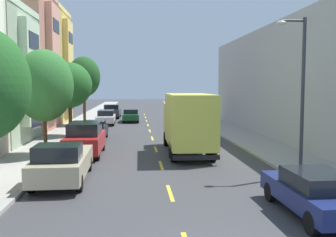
# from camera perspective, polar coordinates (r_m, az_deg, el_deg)

# --- Properties ---
(ground_plane) EXTENTS (160.00, 160.00, 0.00)m
(ground_plane) POSITION_cam_1_polar(r_m,az_deg,el_deg) (37.19, -2.95, -1.32)
(ground_plane) COLOR #38383A
(sidewalk_left) EXTENTS (3.20, 120.00, 0.14)m
(sidewalk_left) POSITION_cam_1_polar(r_m,az_deg,el_deg) (35.64, -14.32, -1.63)
(sidewalk_left) COLOR #99968E
(sidewalk_left) RESTS_ON ground_plane
(sidewalk_right) EXTENTS (3.20, 120.00, 0.14)m
(sidewalk_right) POSITION_cam_1_polar(r_m,az_deg,el_deg) (36.16, 8.49, -1.44)
(sidewalk_right) COLOR #99968E
(sidewalk_right) RESTS_ON ground_plane
(lane_centerline_dashes) EXTENTS (0.14, 47.20, 0.01)m
(lane_centerline_dashes) POSITION_cam_1_polar(r_m,az_deg,el_deg) (31.73, -2.59, -2.39)
(lane_centerline_dashes) COLOR yellow
(lane_centerline_dashes) RESTS_ON ground_plane
(townhouse_fifth_mustard) EXTENTS (14.50, 7.32, 12.22)m
(townhouse_fifth_mustard) POSITION_cam_1_polar(r_m,az_deg,el_deg) (44.22, -23.95, 6.92)
(townhouse_fifth_mustard) COLOR tan
(townhouse_fifth_mustard) RESTS_ON ground_plane
(street_tree_second) EXTENTS (3.27, 3.27, 5.95)m
(street_tree_second) POSITION_cam_1_polar(r_m,az_deg,el_deg) (22.39, -18.22, 4.72)
(street_tree_second) COLOR #47331E
(street_tree_second) RESTS_ON sidewalk_left
(street_tree_third) EXTENTS (3.45, 3.45, 5.75)m
(street_tree_third) POSITION_cam_1_polar(r_m,az_deg,el_deg) (30.62, -14.62, 4.89)
(street_tree_third) COLOR #47331E
(street_tree_third) RESTS_ON sidewalk_left
(street_tree_farthest) EXTENTS (3.25, 3.25, 6.85)m
(street_tree_farthest) POSITION_cam_1_polar(r_m,az_deg,el_deg) (38.92, -12.58, 6.14)
(street_tree_farthest) COLOR #47331E
(street_tree_farthest) RESTS_ON sidewalk_left
(street_lamp) EXTENTS (1.35, 0.28, 6.88)m
(street_lamp) POSITION_cam_1_polar(r_m,az_deg,el_deg) (17.70, 19.26, 4.92)
(street_lamp) COLOR #38383D
(street_lamp) RESTS_ON sidewalk_right
(delivery_box_truck) EXTENTS (2.47, 7.64, 3.58)m
(delivery_box_truck) POSITION_cam_1_polar(r_m,az_deg,el_deg) (22.39, 2.98, -0.31)
(delivery_box_truck) COLOR #D8D84C
(delivery_box_truck) RESTS_ON ground_plane
(parked_wagon_orange) EXTENTS (1.86, 4.72, 1.50)m
(parked_wagon_orange) POSITION_cam_1_polar(r_m,az_deg,el_deg) (38.37, 3.59, 0.07)
(parked_wagon_orange) COLOR orange
(parked_wagon_orange) RESTS_ON ground_plane
(parked_sedan_black) EXTENTS (1.81, 4.50, 1.43)m
(parked_sedan_black) POSITION_cam_1_polar(r_m,az_deg,el_deg) (28.78, -11.11, -1.74)
(parked_sedan_black) COLOR black
(parked_sedan_black) RESTS_ON ground_plane
(parked_wagon_white) EXTENTS (1.89, 4.73, 1.50)m
(parked_wagon_white) POSITION_cam_1_polar(r_m,az_deg,el_deg) (40.25, -9.34, 0.24)
(parked_wagon_white) COLOR silver
(parked_wagon_white) RESTS_ON ground_plane
(parked_pickup_charcoal) EXTENTS (2.07, 5.33, 1.73)m
(parked_pickup_charcoal) POSITION_cam_1_polar(r_m,az_deg,el_deg) (48.57, -8.42, 1.08)
(parked_pickup_charcoal) COLOR #333338
(parked_pickup_charcoal) RESTS_ON ground_plane
(parked_pickup_champagne) EXTENTS (2.10, 5.34, 1.73)m
(parked_pickup_champagne) POSITION_cam_1_polar(r_m,az_deg,el_deg) (16.61, -15.64, -6.41)
(parked_pickup_champagne) COLOR tan
(parked_pickup_champagne) RESTS_ON ground_plane
(parked_suv_red) EXTENTS (1.97, 4.81, 1.93)m
(parked_suv_red) POSITION_cam_1_polar(r_m,az_deg,el_deg) (22.55, -12.38, -2.97)
(parked_suv_red) COLOR #AD1E1E
(parked_suv_red) RESTS_ON ground_plane
(parked_sedan_navy) EXTENTS (1.87, 4.53, 1.43)m
(parked_sedan_navy) POSITION_cam_1_polar(r_m,az_deg,el_deg) (12.79, 21.19, -10.31)
(parked_sedan_navy) COLOR navy
(parked_sedan_navy) RESTS_ON ground_plane
(moving_forest_sedan) EXTENTS (1.80, 4.50, 1.43)m
(moving_forest_sedan) POSITION_cam_1_polar(r_m,az_deg,el_deg) (42.92, -5.63, 0.50)
(moving_forest_sedan) COLOR #194C28
(moving_forest_sedan) RESTS_ON ground_plane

